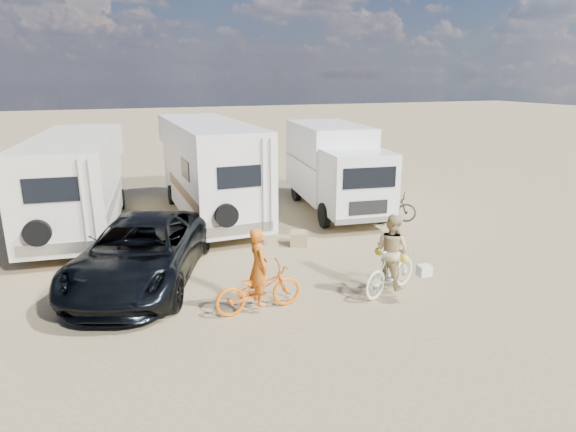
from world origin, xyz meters
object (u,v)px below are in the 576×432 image
object	(u,v)px
rv_left	(78,184)
bike_parked	(388,206)
rider_man	(259,274)
dark_suv	(141,252)
rv_main	(209,170)
box_truck	(336,170)
rider_woman	(391,258)
cooler	(178,249)
bike_woman	(391,270)
bike_man	(259,288)
crate	(299,238)

from	to	relation	value
rv_left	bike_parked	xyz separation A→B (m)	(9.89, -2.56, -1.01)
rider_man	dark_suv	bearing A→B (deg)	37.53
rv_left	rider_man	distance (m)	8.42
rv_main	box_truck	world-z (taller)	rv_main
rv_left	rider_woman	xyz separation A→B (m)	(6.81, -7.71, -0.66)
cooler	bike_parked	bearing A→B (deg)	22.06
bike_woman	cooler	bearing A→B (deg)	22.83
rider_man	rider_woman	world-z (taller)	rider_woman
box_truck	rider_woman	world-z (taller)	box_truck
bike_man	crate	size ratio (longest dim) A/B	3.83
box_truck	cooler	size ratio (longest dim) A/B	10.84
rv_left	crate	world-z (taller)	rv_left
bike_parked	cooler	size ratio (longest dim) A/B	3.37
dark_suv	rider_woman	size ratio (longest dim) A/B	3.24
rv_left	rider_man	xyz separation A→B (m)	(3.72, -7.52, -0.68)
rv_main	rider_man	world-z (taller)	rv_main
rv_left	rider_woman	size ratio (longest dim) A/B	4.46
rider_man	rv_left	bearing A→B (deg)	21.89
rv_left	cooler	bearing A→B (deg)	-48.92
bike_man	cooler	xyz separation A→B (m)	(-1.16, 3.90, -0.28)
rv_left	box_truck	xyz separation A→B (m)	(8.71, -0.83, 0.04)
rider_man	bike_man	bearing A→B (deg)	-0.00
dark_suv	crate	xyz separation A→B (m)	(4.54, 1.17, -0.57)
bike_parked	cooler	distance (m)	7.42
box_truck	bike_man	xyz separation A→B (m)	(-5.00, -6.70, -1.05)
bike_man	rider_man	bearing A→B (deg)	-0.00
bike_woman	rider_man	size ratio (longest dim) A/B	1.10
crate	rv_left	bearing A→B (deg)	147.21
rv_main	crate	size ratio (longest dim) A/B	15.16
box_truck	rider_man	distance (m)	8.38
bike_woman	crate	distance (m)	3.90
box_truck	rider_woman	bearing A→B (deg)	-98.77
cooler	rv_main	bearing A→B (deg)	78.87
rv_main	rider_woman	distance (m)	8.17
rv_main	crate	bearing A→B (deg)	-66.30
bike_woman	rider_man	distance (m)	3.11
bike_woman	bike_parked	world-z (taller)	bike_woman
dark_suv	rider_man	distance (m)	3.29
rv_main	box_truck	size ratio (longest dim) A/B	1.24
bike_man	bike_woman	bearing A→B (deg)	-97.96
dark_suv	rider_woman	world-z (taller)	rider_woman
bike_woman	rider_woman	bearing A→B (deg)	-0.00
rv_left	cooler	size ratio (longest dim) A/B	13.42
rv_main	dark_suv	bearing A→B (deg)	-119.44
rv_left	box_truck	bearing A→B (deg)	0.44
rider_woman	bike_parked	distance (m)	6.01
box_truck	bike_parked	bearing A→B (deg)	-49.28
bike_woman	crate	bearing A→B (deg)	-12.04
rider_man	rv_main	bearing A→B (deg)	-8.41
box_truck	crate	size ratio (longest dim) A/B	12.23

